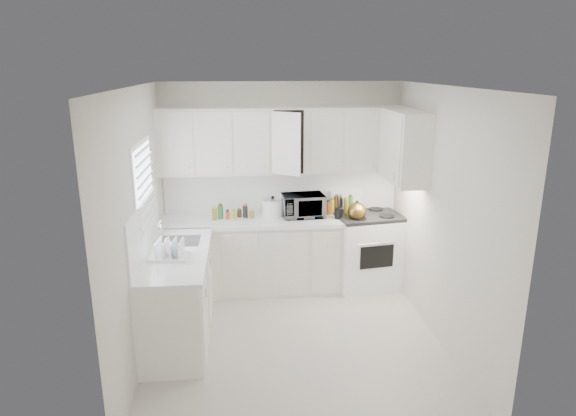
{
  "coord_description": "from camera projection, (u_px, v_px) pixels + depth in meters",
  "views": [
    {
      "loc": [
        -0.51,
        -4.7,
        2.79
      ],
      "look_at": [
        0.0,
        0.7,
        1.25
      ],
      "focal_mm": 31.48,
      "sensor_mm": 36.0,
      "label": 1
    }
  ],
  "objects": [
    {
      "name": "spice_left_6",
      "position": [
        251.0,
        211.0,
        6.36
      ],
      "size": [
        0.06,
        0.06,
        0.13
      ],
      "primitive_type": "cylinder",
      "color": "olive",
      "rests_on": "countertop_back"
    },
    {
      "name": "spice_left_2",
      "position": [
        227.0,
        212.0,
        6.33
      ],
      "size": [
        0.06,
        0.06,
        0.13
      ],
      "primitive_type": "cylinder",
      "color": "#C6471A",
      "rests_on": "countertop_back"
    },
    {
      "name": "backsplash_left",
      "position": [
        144.0,
        228.0,
        5.03
      ],
      "size": [
        0.02,
        1.6,
        0.55
      ],
      "primitive_type": "cube",
      "color": "silver",
      "rests_on": "wall_left"
    },
    {
      "name": "spice_left_1",
      "position": [
        221.0,
        214.0,
        6.24
      ],
      "size": [
        0.06,
        0.06,
        0.13
      ],
      "primitive_type": "cylinder",
      "color": "#287833",
      "rests_on": "countertop_back"
    },
    {
      "name": "sauce_right_1",
      "position": [
        332.0,
        207.0,
        6.42
      ],
      "size": [
        0.06,
        0.06,
        0.19
      ],
      "primitive_type": "cylinder",
      "color": "#A1BD2C",
      "rests_on": "countertop_back"
    },
    {
      "name": "rice_cooker",
      "position": [
        273.0,
        206.0,
        6.33
      ],
      "size": [
        0.33,
        0.33,
        0.26
      ],
      "primitive_type": null,
      "rotation": [
        0.0,
        0.0,
        0.3
      ],
      "color": "white",
      "rests_on": "countertop_back"
    },
    {
      "name": "paper_towel",
      "position": [
        283.0,
        204.0,
        6.42
      ],
      "size": [
        0.12,
        0.12,
        0.27
      ],
      "primitive_type": "cylinder",
      "color": "white",
      "rests_on": "countertop_back"
    },
    {
      "name": "lower_cabinets_back",
      "position": [
        253.0,
        257.0,
        6.4
      ],
      "size": [
        2.22,
        0.6,
        0.9
      ],
      "primitive_type": null,
      "color": "beige",
      "rests_on": "floor"
    },
    {
      "name": "countertop_back",
      "position": [
        252.0,
        221.0,
        6.26
      ],
      "size": [
        2.24,
        0.64,
        0.05
      ],
      "primitive_type": "cube",
      "color": "silver",
      "rests_on": "lower_cabinets_back"
    },
    {
      "name": "spice_left_0",
      "position": [
        215.0,
        212.0,
        6.31
      ],
      "size": [
        0.06,
        0.06,
        0.13
      ],
      "primitive_type": "cylinder",
      "color": "olive",
      "rests_on": "countertop_back"
    },
    {
      "name": "countertop_left",
      "position": [
        176.0,
        255.0,
        5.14
      ],
      "size": [
        0.64,
        1.62,
        0.05
      ],
      "primitive_type": "cube",
      "color": "silver",
      "rests_on": "lower_cabinets_left"
    },
    {
      "name": "spice_left_5",
      "position": [
        245.0,
        213.0,
        6.26
      ],
      "size": [
        0.06,
        0.06,
        0.13
      ],
      "primitive_type": "cylinder",
      "color": "black",
      "rests_on": "countertop_back"
    },
    {
      "name": "ceiling",
      "position": [
        295.0,
        87.0,
        4.6
      ],
      "size": [
        3.2,
        3.2,
        0.0
      ],
      "primitive_type": "plane",
      "rotation": [
        3.14,
        0.0,
        0.0
      ],
      "color": "white",
      "rests_on": "ground"
    },
    {
      "name": "frying_pan",
      "position": [
        378.0,
        211.0,
        6.56
      ],
      "size": [
        0.33,
        0.44,
        0.04
      ],
      "primitive_type": null,
      "rotation": [
        0.0,
        0.0,
        -0.28
      ],
      "color": "black",
      "rests_on": "stove"
    },
    {
      "name": "sauce_right_3",
      "position": [
        341.0,
        207.0,
        6.43
      ],
      "size": [
        0.06,
        0.06,
        0.19
      ],
      "primitive_type": "cylinder",
      "color": "black",
      "rests_on": "countertop_back"
    },
    {
      "name": "dish_rack",
      "position": [
        169.0,
        248.0,
        4.97
      ],
      "size": [
        0.41,
        0.32,
        0.21
      ],
      "primitive_type": null,
      "rotation": [
        0.0,
        0.0,
        -0.11
      ],
      "color": "white",
      "rests_on": "countertop_left"
    },
    {
      "name": "wall_front",
      "position": [
        320.0,
        293.0,
        3.42
      ],
      "size": [
        3.0,
        0.0,
        3.0
      ],
      "primitive_type": "plane",
      "rotation": [
        -1.57,
        0.0,
        0.0
      ],
      "color": "beige",
      "rests_on": "ground"
    },
    {
      "name": "tea_kettle",
      "position": [
        357.0,
        210.0,
        6.19
      ],
      "size": [
        0.35,
        0.33,
        0.26
      ],
      "primitive_type": null,
      "rotation": [
        0.0,
        0.0,
        0.36
      ],
      "color": "olive",
      "rests_on": "stove"
    },
    {
      "name": "upper_cabinets_right",
      "position": [
        402.0,
        181.0,
        5.8
      ],
      "size": [
        0.33,
        0.9,
        0.8
      ],
      "primitive_type": null,
      "color": "beige",
      "rests_on": "wall_right"
    },
    {
      "name": "microwave",
      "position": [
        303.0,
        203.0,
        6.31
      ],
      "size": [
        0.54,
        0.33,
        0.35
      ],
      "primitive_type": "imported",
      "rotation": [
        0.0,
        0.0,
        0.1
      ],
      "color": "gray",
      "rests_on": "countertop_back"
    },
    {
      "name": "wall_back",
      "position": [
        281.0,
        185.0,
        6.49
      ],
      "size": [
        3.0,
        0.0,
        3.0
      ],
      "primitive_type": "plane",
      "rotation": [
        1.57,
        0.0,
        0.0
      ],
      "color": "beige",
      "rests_on": "ground"
    },
    {
      "name": "sauce_right_5",
      "position": [
        349.0,
        207.0,
        6.44
      ],
      "size": [
        0.06,
        0.06,
        0.19
      ],
      "primitive_type": "cylinder",
      "color": "#287833",
      "rests_on": "countertop_back"
    },
    {
      "name": "floor",
      "position": [
        294.0,
        340.0,
        5.31
      ],
      "size": [
        3.2,
        3.2,
        0.0
      ],
      "primitive_type": "plane",
      "color": "beige",
      "rests_on": "ground"
    },
    {
      "name": "sauce_right_0",
      "position": [
        327.0,
        206.0,
        6.47
      ],
      "size": [
        0.06,
        0.06,
        0.19
      ],
      "primitive_type": "cylinder",
      "color": "#C6471A",
      "rests_on": "countertop_back"
    },
    {
      "name": "sink",
      "position": [
        180.0,
        231.0,
        5.44
      ],
      "size": [
        0.42,
        0.38,
        0.3
      ],
      "primitive_type": null,
      "color": "gray",
      "rests_on": "countertop_left"
    },
    {
      "name": "utensil_crock",
      "position": [
        339.0,
        206.0,
        6.23
      ],
      "size": [
        0.14,
        0.14,
        0.32
      ],
      "primitive_type": null,
      "rotation": [
        0.0,
        0.0,
        -0.34
      ],
      "color": "black",
      "rests_on": "countertop_back"
    },
    {
      "name": "wall_right",
      "position": [
        442.0,
        218.0,
        5.09
      ],
      "size": [
        0.0,
        3.2,
        3.2
      ],
      "primitive_type": "plane",
      "rotation": [
        1.57,
        0.0,
        -1.57
      ],
      "color": "beige",
      "rests_on": "ground"
    },
    {
      "name": "spice_left_3",
      "position": [
        233.0,
        214.0,
        6.25
      ],
      "size": [
        0.06,
        0.06,
        0.13
      ],
      "primitive_type": "cylinder",
      "color": "#A1BD2C",
      "rests_on": "countertop_back"
    },
    {
      "name": "spice_left_4",
      "position": [
        239.0,
        212.0,
        6.34
      ],
      "size": [
        0.06,
        0.06,
        0.13
      ],
      "primitive_type": "cylinder",
      "color": "#583419",
      "rests_on": "countertop_back"
    },
    {
      "name": "wall_left",
      "position": [
        139.0,
        227.0,
        4.82
      ],
      "size": [
        0.0,
        3.2,
        3.2
      ],
      "primitive_type": "plane",
      "rotation": [
        1.57,
        0.0,
        1.57
      ],
      "color": "beige",
      "rests_on": "ground"
    },
    {
      "name": "backsplash_back",
      "position": [
        282.0,
        191.0,
        6.5
      ],
      "size": [
        2.98,
        0.02,
        0.55
      ],
      "primitive_type": "cube",
      "color": "silver",
      "rests_on": "wall_back"
    },
    {
      "name": "sauce_right_2",
      "position": [
        336.0,
        206.0,
        6.48
      ],
      "size": [
        0.06,
        0.06,
        0.19
      ],
      "primitive_type": "cylinder",
      "color": "#583419",
      "rests_on": "countertop_back"
    },
    {
      "name": "sauce_right_4",
      "position": [
        344.0,
        206.0,
        6.49
      ],
      "size": [
        0.06,
        0.06,
        0.19
      ],
      "primitive_type": "cylinder",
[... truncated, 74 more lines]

